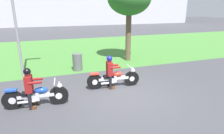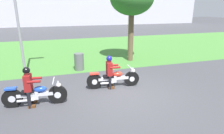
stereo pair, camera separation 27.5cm
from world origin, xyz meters
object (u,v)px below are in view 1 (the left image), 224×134
object	(u,v)px
motorcycle_follow	(36,96)
rider_follow	(29,85)
motorcycle_lead	(114,78)
rider_lead	(110,69)
trash_can	(77,62)

from	to	relation	value
motorcycle_follow	rider_follow	world-z (taller)	rider_follow
motorcycle_follow	motorcycle_lead	bearing A→B (deg)	18.19
motorcycle_lead	rider_follow	xyz separation A→B (m)	(-3.24, -0.69, 0.43)
motorcycle_lead	motorcycle_follow	size ratio (longest dim) A/B	1.06
rider_lead	motorcycle_follow	distance (m)	3.02
rider_lead	motorcycle_lead	bearing A→B (deg)	-0.81
motorcycle_follow	rider_lead	bearing A→B (deg)	19.24
rider_lead	rider_follow	distance (m)	3.15
rider_lead	trash_can	world-z (taller)	rider_lead
motorcycle_follow	trash_can	size ratio (longest dim) A/B	2.31
trash_can	motorcycle_follow	bearing A→B (deg)	-119.40
rider_lead	trash_can	xyz separation A→B (m)	(-0.91, 2.82, -0.35)
motorcycle_lead	rider_lead	world-z (taller)	rider_lead
rider_lead	trash_can	bearing A→B (deg)	113.13
rider_lead	motorcycle_follow	bearing A→B (deg)	-160.76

